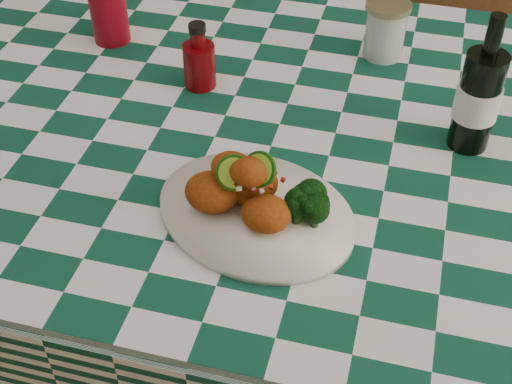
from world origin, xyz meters
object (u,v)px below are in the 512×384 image
(mason_jar, at_px, (385,30))
(beer_bottle, at_px, (482,84))
(red_tumbler, at_px, (109,11))
(fried_chicken_pile, at_px, (251,184))
(ketchup_bottle, at_px, (199,56))
(wooden_chair_left, at_px, (226,67))
(plate, at_px, (256,214))
(wooden_chair_right, at_px, (479,88))
(dining_table, at_px, (276,268))

(mason_jar, relative_size, beer_bottle, 0.47)
(red_tumbler, height_order, mason_jar, red_tumbler)
(mason_jar, bearing_deg, fried_chicken_pile, -104.72)
(ketchup_bottle, xyz_separation_m, wooden_chair_left, (-0.14, 0.59, -0.42))
(plate, distance_m, ketchup_bottle, 0.38)
(beer_bottle, relative_size, wooden_chair_right, 0.26)
(fried_chicken_pile, bearing_deg, red_tumbler, 133.74)
(wooden_chair_right, bearing_deg, mason_jar, -135.26)
(plate, relative_size, wooden_chair_left, 0.37)
(plate, height_order, fried_chicken_pile, fried_chicken_pile)
(red_tumbler, distance_m, wooden_chair_right, 1.01)
(beer_bottle, distance_m, wooden_chair_left, 1.03)
(red_tumbler, distance_m, mason_jar, 0.56)
(dining_table, relative_size, wooden_chair_left, 1.92)
(plate, height_order, red_tumbler, red_tumbler)
(mason_jar, height_order, wooden_chair_left, mason_jar)
(dining_table, height_order, plate, plate)
(red_tumbler, relative_size, wooden_chair_right, 0.14)
(ketchup_bottle, distance_m, wooden_chair_left, 0.74)
(plate, distance_m, wooden_chair_left, 1.04)
(plate, distance_m, fried_chicken_pile, 0.06)
(fried_chicken_pile, distance_m, wooden_chair_left, 1.06)
(beer_bottle, relative_size, wooden_chair_left, 0.29)
(ketchup_bottle, bearing_deg, plate, -58.89)
(plate, xyz_separation_m, wooden_chair_left, (-0.33, 0.92, -0.36))
(dining_table, distance_m, wooden_chair_right, 0.79)
(fried_chicken_pile, height_order, mason_jar, fried_chicken_pile)
(dining_table, xyz_separation_m, red_tumbler, (-0.41, 0.20, 0.46))
(dining_table, distance_m, ketchup_bottle, 0.50)
(red_tumbler, xyz_separation_m, beer_bottle, (0.74, -0.17, 0.06))
(mason_jar, xyz_separation_m, beer_bottle, (0.18, -0.25, 0.07))
(mason_jar, xyz_separation_m, wooden_chair_left, (-0.46, 0.40, -0.41))
(wooden_chair_left, bearing_deg, red_tumbler, -105.81)
(mason_jar, distance_m, beer_bottle, 0.32)
(dining_table, relative_size, plate, 5.14)
(red_tumbler, distance_m, ketchup_bottle, 0.26)
(mason_jar, height_order, beer_bottle, beer_bottle)
(fried_chicken_pile, height_order, wooden_chair_right, wooden_chair_right)
(fried_chicken_pile, bearing_deg, wooden_chair_right, 67.46)
(beer_bottle, distance_m, wooden_chair_right, 0.78)
(dining_table, height_order, ketchup_bottle, ketchup_bottle)
(wooden_chair_left, bearing_deg, beer_bottle, -49.80)
(red_tumbler, xyz_separation_m, wooden_chair_right, (0.80, 0.48, -0.37))
(fried_chicken_pile, xyz_separation_m, beer_bottle, (0.32, 0.27, 0.06))
(red_tumbler, bearing_deg, fried_chicken_pile, -46.26)
(mason_jar, bearing_deg, wooden_chair_right, 58.42)
(ketchup_bottle, height_order, wooden_chair_right, wooden_chair_right)
(beer_bottle, xyz_separation_m, wooden_chair_left, (-0.64, 0.65, -0.48))
(dining_table, height_order, wooden_chair_left, wooden_chair_left)
(ketchup_bottle, bearing_deg, red_tumbler, 153.93)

